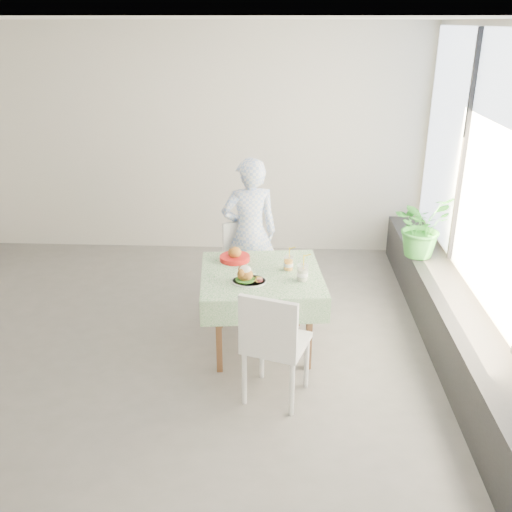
# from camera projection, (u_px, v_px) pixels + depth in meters

# --- Properties ---
(floor) EXTENTS (6.00, 6.00, 0.00)m
(floor) POSITION_uv_depth(u_px,v_px,m) (145.00, 345.00, 5.29)
(floor) COLOR #5B5957
(floor) RESTS_ON ground
(ceiling) EXTENTS (6.00, 6.00, 0.00)m
(ceiling) POSITION_uv_depth(u_px,v_px,m) (117.00, 19.00, 4.22)
(ceiling) COLOR white
(ceiling) RESTS_ON ground
(wall_back) EXTENTS (6.00, 0.02, 2.80)m
(wall_back) POSITION_uv_depth(u_px,v_px,m) (183.00, 141.00, 7.07)
(wall_back) COLOR silver
(wall_back) RESTS_ON ground
(wall_right) EXTENTS (0.02, 5.00, 2.80)m
(wall_right) POSITION_uv_depth(u_px,v_px,m) (498.00, 205.00, 4.62)
(wall_right) COLOR silver
(wall_right) RESTS_ON ground
(window_pane) EXTENTS (0.01, 4.80, 2.18)m
(window_pane) POSITION_uv_depth(u_px,v_px,m) (499.00, 175.00, 4.52)
(window_pane) COLOR #D1E0F9
(window_pane) RESTS_ON ground
(window_ledge) EXTENTS (0.40, 4.80, 0.50)m
(window_ledge) POSITION_uv_depth(u_px,v_px,m) (454.00, 329.00, 5.07)
(window_ledge) COLOR black
(window_ledge) RESTS_ON ground
(cafe_table) EXTENTS (1.14, 1.14, 0.74)m
(cafe_table) POSITION_uv_depth(u_px,v_px,m) (261.00, 302.00, 5.09)
(cafe_table) COLOR brown
(cafe_table) RESTS_ON ground
(chair_far) EXTENTS (0.56, 0.56, 0.90)m
(chair_far) POSITION_uv_depth(u_px,v_px,m) (249.00, 283.00, 5.88)
(chair_far) COLOR white
(chair_far) RESTS_ON ground
(chair_near) EXTENTS (0.57, 0.57, 0.95)m
(chair_near) POSITION_uv_depth(u_px,v_px,m) (276.00, 365.00, 4.46)
(chair_near) COLOR white
(chair_near) RESTS_ON ground
(diner) EXTENTS (0.65, 0.51, 1.57)m
(diner) POSITION_uv_depth(u_px,v_px,m) (250.00, 234.00, 5.78)
(diner) COLOR #8FACE5
(diner) RESTS_ON ground
(main_dish) EXTENTS (0.29, 0.29, 0.15)m
(main_dish) POSITION_uv_depth(u_px,v_px,m) (247.00, 277.00, 4.79)
(main_dish) COLOR white
(main_dish) RESTS_ON cafe_table
(juice_cup_orange) EXTENTS (0.09, 0.09, 0.25)m
(juice_cup_orange) POSITION_uv_depth(u_px,v_px,m) (288.00, 264.00, 5.03)
(juice_cup_orange) COLOR white
(juice_cup_orange) RESTS_ON cafe_table
(juice_cup_lemonade) EXTENTS (0.10, 0.10, 0.28)m
(juice_cup_lemonade) POSITION_uv_depth(u_px,v_px,m) (303.00, 273.00, 4.82)
(juice_cup_lemonade) COLOR white
(juice_cup_lemonade) RESTS_ON cafe_table
(second_dish) EXTENTS (0.28, 0.28, 0.13)m
(second_dish) POSITION_uv_depth(u_px,v_px,m) (235.00, 256.00, 5.24)
(second_dish) COLOR #B51412
(second_dish) RESTS_ON cafe_table
(potted_plant) EXTENTS (0.78, 0.76, 0.66)m
(potted_plant) POSITION_uv_depth(u_px,v_px,m) (422.00, 226.00, 5.88)
(potted_plant) COLOR #317D29
(potted_plant) RESTS_ON window_ledge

